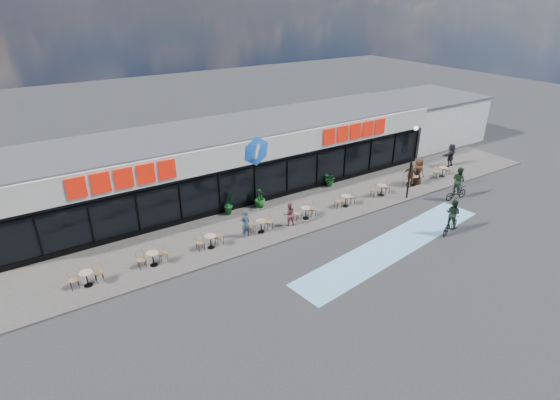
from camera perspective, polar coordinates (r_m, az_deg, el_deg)
name	(u,v)px	position (r m, az deg, el deg)	size (l,w,h in m)	color
ground	(320,253)	(23.59, 5.25, -6.94)	(120.00, 120.00, 0.00)	#28282B
sidewalk	(275,219)	(26.75, -0.60, -2.53)	(44.00, 5.00, 0.10)	#5B5651
bike_lane	(394,245)	(25.05, 14.69, -5.65)	(14.00, 2.20, 0.01)	#75B3DE
building	(233,158)	(30.18, -6.11, 5.42)	(30.60, 6.57, 4.75)	black
neighbour_building	(424,118)	(43.64, 18.34, 10.18)	(9.20, 7.20, 4.11)	white
lamp_post	(412,156)	(29.56, 16.88, 5.49)	(0.28, 0.28, 4.95)	black
bistro_set_0	(86,276)	(22.68, -23.98, -9.11)	(1.54, 0.62, 0.90)	tan
bistro_set_1	(152,257)	(23.09, -16.33, -7.12)	(1.54, 0.62, 0.90)	tan
bistro_set_2	(210,240)	(23.92, -9.15, -5.13)	(1.54, 0.62, 0.90)	tan
bistro_set_3	(260,225)	(25.12, -2.59, -3.22)	(1.54, 0.62, 0.90)	tan
bistro_set_4	(305,211)	(26.63, 3.28, -1.47)	(1.54, 0.62, 0.90)	tan
bistro_set_5	(345,199)	(28.42, 8.46, 0.08)	(1.54, 0.62, 0.90)	tan
bistro_set_6	(380,189)	(30.43, 12.99, 1.44)	(1.54, 0.62, 0.90)	tan
bistro_set_7	(413,179)	(32.62, 16.94, 2.62)	(1.54, 0.62, 0.90)	tan
bistro_set_8	(442,170)	(34.96, 20.38, 3.64)	(1.54, 0.62, 0.90)	tan
potted_plant_left	(228,204)	(27.26, -6.76, -0.57)	(0.68, 0.55, 1.24)	#164E1F
potted_plant_mid	(260,198)	(27.96, -2.69, 0.33)	(0.72, 0.72, 1.29)	#195A1B
potted_plant_right	(330,179)	(31.25, 6.57, 2.72)	(0.92, 0.80, 1.03)	#175320
patron_left	(245,223)	(24.48, -4.54, -3.04)	(0.62, 0.41, 1.70)	#344551
patron_right	(289,214)	(25.65, 1.18, -1.85)	(0.71, 0.55, 1.46)	brown
pedestrian_a	(410,175)	(32.27, 16.63, 3.14)	(0.98, 0.41, 1.67)	#462819
pedestrian_b	(418,171)	(32.83, 17.62, 3.63)	(0.94, 0.61, 1.93)	#422817
pedestrian_c	(451,155)	(37.14, 21.39, 5.48)	(1.70, 0.54, 1.83)	#222129
cyclist_a	(452,219)	(26.76, 21.50, -2.38)	(1.89, 0.96, 2.15)	black
cyclist_b	(457,186)	(31.38, 22.16, 1.67)	(1.84, 0.95, 2.30)	black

